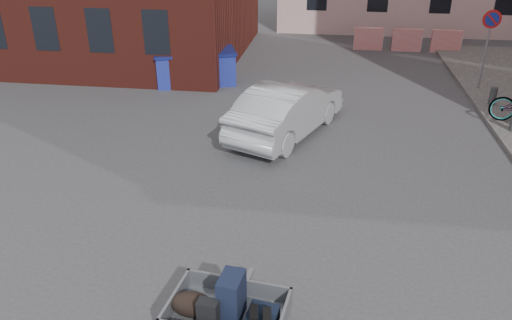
# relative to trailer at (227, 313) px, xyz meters

# --- Properties ---
(ground) EXTENTS (120.00, 120.00, 0.00)m
(ground) POSITION_rel_trailer_xyz_m (0.38, 3.06, -0.61)
(ground) COLOR #38383A
(ground) RESTS_ON ground
(no_parking_sign) EXTENTS (0.60, 0.09, 2.65)m
(no_parking_sign) POSITION_rel_trailer_xyz_m (6.38, 12.55, 1.41)
(no_parking_sign) COLOR gray
(no_parking_sign) RESTS_ON sidewalk
(barriers) EXTENTS (4.70, 0.18, 1.00)m
(barriers) POSITION_rel_trailer_xyz_m (4.58, 18.06, -0.11)
(barriers) COLOR red
(barriers) RESTS_ON ground
(trailer) EXTENTS (1.72, 1.89, 1.20)m
(trailer) POSITION_rel_trailer_xyz_m (0.00, 0.00, 0.00)
(trailer) COLOR black
(trailer) RESTS_ON ground
(dumpster) EXTENTS (3.18, 2.31, 1.20)m
(dumpster) POSITION_rel_trailer_xyz_m (-3.59, 12.02, -0.00)
(dumpster) COLOR #222FA2
(dumpster) RESTS_ON ground
(silver_car) EXTENTS (3.11, 4.67, 1.46)m
(silver_car) POSITION_rel_trailer_xyz_m (0.12, 7.80, 0.12)
(silver_car) COLOR #A1A4A8
(silver_car) RESTS_ON ground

